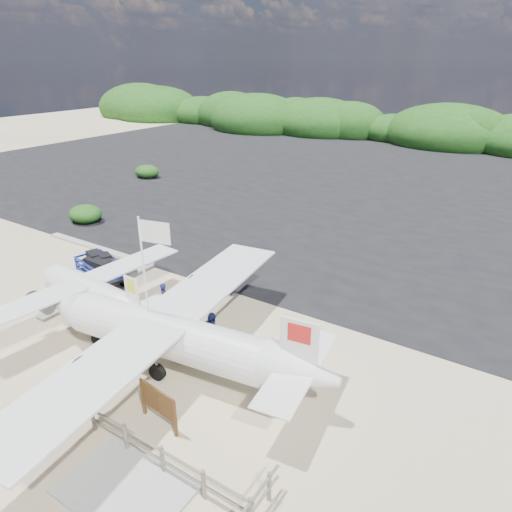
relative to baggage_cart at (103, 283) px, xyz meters
The scene contains 14 objects.
ground 5.59m from the baggage_cart, 22.49° to the right, with size 160.00×160.00×0.00m, color beige.
asphalt_apron 28.34m from the baggage_cart, 79.50° to the left, with size 90.00×50.00×0.04m, color #B2B2B2, non-canonical shape.
lagoon 3.89m from the baggage_cart, behind, with size 9.00×7.00×0.40m, color #B2B2B2, non-canonical shape.
walkway_pad 13.41m from the baggage_cart, 37.35° to the right, with size 3.50×2.50×0.10m, color #B2B2B2, non-canonical shape.
vegetation_band 53.11m from the baggage_cart, 84.42° to the left, with size 124.00×8.00×4.40m, color #B2B2B2, non-canonical shape.
fence 13.25m from the baggage_cart, 32.60° to the right, with size 6.40×2.00×1.10m, color #B2B2B2, non-canonical shape.
baggage_cart is the anchor object (origin of this frame).
flagpole 8.00m from the baggage_cart, 26.11° to the right, with size 1.20×0.50×6.02m, color white, non-canonical shape.
signboard 11.34m from the baggage_cart, 30.81° to the right, with size 1.78×0.17×1.46m, color brown, non-canonical shape.
crew_a 5.08m from the baggage_cart, ahead, with size 0.57×0.37×1.56m, color #131948.
crew_b 6.74m from the baggage_cart, 23.30° to the left, with size 0.83×0.64×1.70m, color #131948.
crew_c 9.17m from the baggage_cart, 12.27° to the right, with size 1.16×0.48×1.98m, color #131948.
aircraft_large 24.94m from the baggage_cart, 48.35° to the left, with size 14.82×14.82×4.45m, color #B2B2B2, non-canonical shape.
aircraft_small 30.88m from the baggage_cart, 94.07° to the left, with size 8.01×8.01×2.88m, color #B2B2B2, non-canonical shape.
Camera 1 is at (13.42, -11.54, 10.98)m, focal length 32.00 mm.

